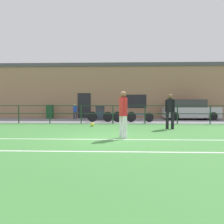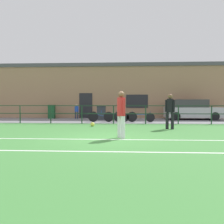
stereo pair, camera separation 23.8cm
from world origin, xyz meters
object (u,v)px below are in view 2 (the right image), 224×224
player_goalkeeper (170,109)px  soccer_ball_match (92,124)px  bicycle_parked_1 (120,117)px  trash_bin_1 (101,113)px  bicycle_parked_0 (106,116)px  bicycle_parked_2 (137,117)px  trash_bin_0 (52,112)px  player_striker (121,112)px  spectator_child (77,110)px  parked_car_red (192,110)px

player_goalkeeper → soccer_ball_match: bearing=-175.6°
bicycle_parked_1 → trash_bin_1: 2.45m
bicycle_parked_0 → bicycle_parked_2: bicycle_parked_0 is taller
trash_bin_0 → bicycle_parked_1: bearing=-28.1°
player_striker → trash_bin_1: (-1.70, 9.12, -0.46)m
bicycle_parked_0 → trash_bin_0: 5.57m
bicycle_parked_0 → trash_bin_1: bearing=104.3°
soccer_ball_match → bicycle_parked_1: bearing=63.0°
spectator_child → bicycle_parked_1: bearing=148.7°
trash_bin_1 → bicycle_parked_1: bearing=-52.8°
player_goalkeeper → parked_car_red: player_goalkeeper is taller
bicycle_parked_1 → bicycle_parked_2: bearing=-0.0°
player_striker → bicycle_parked_2: player_striker is taller
player_goalkeeper → bicycle_parked_0: player_goalkeeper is taller
bicycle_parked_0 → bicycle_parked_1: bicycle_parked_0 is taller
bicycle_parked_1 → trash_bin_0: (-5.66, 3.02, 0.20)m
player_goalkeeper → bicycle_parked_0: 5.41m
trash_bin_0 → trash_bin_1: size_ratio=1.08×
player_striker → trash_bin_0: size_ratio=1.60×
spectator_child → bicycle_parked_2: (4.69, -2.78, -0.35)m
bicycle_parked_0 → spectator_child: bearing=132.8°
bicycle_parked_0 → bicycle_parked_2: size_ratio=1.03×
player_striker → soccer_ball_match: player_striker is taller
bicycle_parked_1 → spectator_child: bearing=142.0°
player_goalkeeper → trash_bin_0: 10.85m
player_goalkeeper → trash_bin_1: 7.23m
trash_bin_1 → soccer_ball_match: bearing=-90.0°
player_striker → bicycle_parked_2: 7.26m
parked_car_red → bicycle_parked_1: (-5.38, -2.44, -0.37)m
parked_car_red → player_goalkeeper: bearing=-113.4°
soccer_ball_match → trash_bin_1: trash_bin_1 is taller
spectator_child → parked_car_red: bearing=-175.5°
spectator_child → player_striker: bearing=117.4°
parked_car_red → player_striker: bearing=-118.3°
player_goalkeeper → bicycle_parked_2: bearing=129.5°
bicycle_parked_2 → trash_bin_1: 3.27m
spectator_child → bicycle_parked_0: (2.57, -2.78, -0.31)m
player_goalkeeper → soccer_ball_match: 4.31m
soccer_ball_match → parked_car_red: (6.86, 5.35, 0.63)m
soccer_ball_match → trash_bin_0: size_ratio=0.21×
player_goalkeeper → spectator_child: size_ratio=1.49×
player_striker → trash_bin_0: (-5.87, 10.19, -0.42)m
player_goalkeeper → bicycle_parked_1: bearing=142.4°
bicycle_parked_1 → player_striker: bearing=-88.3°
soccer_ball_match → bicycle_parked_2: bearing=48.0°
player_goalkeeper → parked_car_red: size_ratio=0.43×
bicycle_parked_0 → trash_bin_0: size_ratio=2.19×
bicycle_parked_0 → trash_bin_1: 2.02m
trash_bin_1 → bicycle_parked_2: bearing=-36.7°
bicycle_parked_0 → parked_car_red: bearing=20.9°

